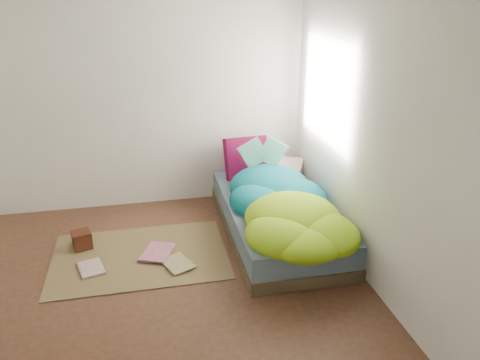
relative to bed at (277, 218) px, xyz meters
name	(u,v)px	position (x,y,z in m)	size (l,w,h in m)	color
ground	(159,289)	(-1.22, -0.72, -0.17)	(3.50, 3.50, 0.00)	#412819
room_walls	(146,96)	(-1.21, -0.71, 1.46)	(3.54, 3.54, 2.62)	silver
bed	(277,218)	(0.00, 0.00, 0.00)	(1.00, 2.00, 0.34)	#39301F
duvet	(284,196)	(0.00, -0.22, 0.34)	(0.96, 1.84, 0.34)	#074E76
rug	(140,256)	(-1.37, -0.17, -0.16)	(1.60, 1.10, 0.01)	brown
pillow_floral	(273,169)	(0.16, 0.73, 0.24)	(0.63, 0.39, 0.14)	beige
pillow_magenta	(246,158)	(-0.15, 0.72, 0.41)	(0.47, 0.15, 0.47)	#440426
open_book	(263,144)	(-0.03, 0.47, 0.64)	(0.43, 0.09, 0.26)	green
wooden_box	(82,240)	(-1.91, 0.10, -0.07)	(0.17, 0.17, 0.17)	#351A0C
floor_book_a	(79,271)	(-1.90, -0.34, -0.15)	(0.20, 0.28, 0.02)	beige
floor_book_b	(144,251)	(-1.33, -0.13, -0.14)	(0.26, 0.35, 0.03)	#D0788E
floor_book_c	(166,268)	(-1.14, -0.45, -0.14)	(0.22, 0.31, 0.02)	tan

